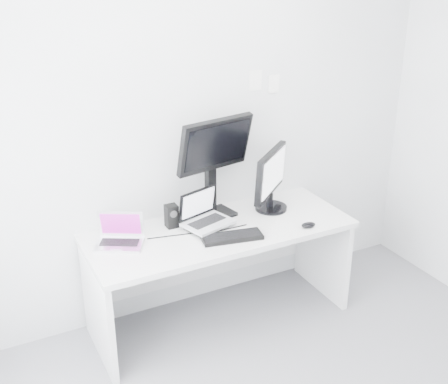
{
  "coord_description": "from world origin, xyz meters",
  "views": [
    {
      "loc": [
        -1.52,
        -1.8,
        2.46
      ],
      "look_at": [
        0.02,
        1.23,
        1.0
      ],
      "focal_mm": 45.63,
      "sensor_mm": 36.0,
      "label": 1
    }
  ],
  "objects": [
    {
      "name": "wall_note_1",
      "position": [
        0.6,
        1.59,
        1.58
      ],
      "size": [
        0.09,
        0.0,
        0.13
      ],
      "primitive_type": "cube",
      "color": "white",
      "rests_on": "back_wall"
    },
    {
      "name": "samsung_monitor",
      "position": [
        0.47,
        1.36,
        0.96
      ],
      "size": [
        0.53,
        0.5,
        0.46
      ],
      "primitive_type": "cube",
      "rotation": [
        0.0,
        0.0,
        0.7
      ],
      "color": "black",
      "rests_on": "desk"
    },
    {
      "name": "mouse",
      "position": [
        0.54,
        1.0,
        0.75
      ],
      "size": [
        0.1,
        0.07,
        0.03
      ],
      "primitive_type": "ellipsoid",
      "rotation": [
        0.0,
        0.0,
        -0.02
      ],
      "color": "black",
      "rests_on": "desk"
    },
    {
      "name": "speaker",
      "position": [
        -0.28,
        1.42,
        0.81
      ],
      "size": [
        0.09,
        0.09,
        0.16
      ],
      "primitive_type": "cube",
      "rotation": [
        0.0,
        0.0,
        0.11
      ],
      "color": "black",
      "rests_on": "desk"
    },
    {
      "name": "keyboard",
      "position": [
        0.0,
        1.08,
        0.74
      ],
      "size": [
        0.41,
        0.21,
        0.03
      ],
      "primitive_type": "cube",
      "rotation": [
        0.0,
        0.0,
        -0.19
      ],
      "color": "black",
      "rests_on": "desk"
    },
    {
      "name": "wall_note_0",
      "position": [
        0.45,
        1.59,
        1.62
      ],
      "size": [
        0.1,
        0.0,
        0.14
      ],
      "primitive_type": "cube",
      "color": "white",
      "rests_on": "back_wall"
    },
    {
      "name": "rear_monitor",
      "position": [
        0.04,
        1.44,
        1.1
      ],
      "size": [
        0.57,
        0.3,
        0.74
      ],
      "primitive_type": "cube",
      "rotation": [
        0.0,
        0.0,
        0.19
      ],
      "color": "black",
      "rests_on": "desk"
    },
    {
      "name": "dell_laptop",
      "position": [
        -0.07,
        1.29,
        0.86
      ],
      "size": [
        0.38,
        0.33,
        0.26
      ],
      "primitive_type": "cube",
      "rotation": [
        0.0,
        0.0,
        0.3
      ],
      "color": "silver",
      "rests_on": "desk"
    },
    {
      "name": "desk",
      "position": [
        0.0,
        1.25,
        0.36
      ],
      "size": [
        1.8,
        0.7,
        0.73
      ],
      "primitive_type": "cube",
      "color": "silver",
      "rests_on": "ground"
    },
    {
      "name": "macbook",
      "position": [
        -0.68,
        1.32,
        0.84
      ],
      "size": [
        0.36,
        0.33,
        0.22
      ],
      "primitive_type": "cube",
      "rotation": [
        0.0,
        0.0,
        -0.51
      ],
      "color": "#BABABF",
      "rests_on": "desk"
    },
    {
      "name": "back_wall",
      "position": [
        0.0,
        1.6,
        1.35
      ],
      "size": [
        3.6,
        0.0,
        3.6
      ],
      "primitive_type": "plane",
      "rotation": [
        1.57,
        0.0,
        0.0
      ],
      "color": "silver",
      "rests_on": "ground"
    }
  ]
}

